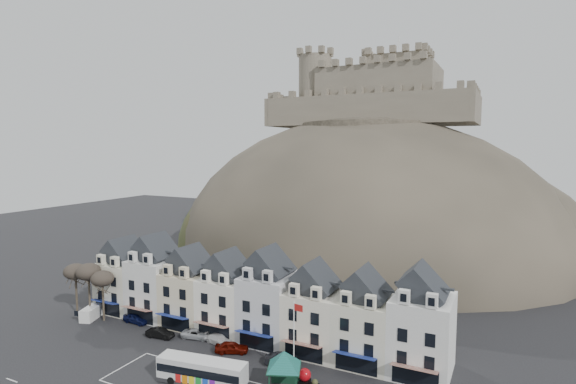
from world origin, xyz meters
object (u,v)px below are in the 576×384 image
object	(u,v)px
bus	(202,370)
car_navy	(137,318)
car_black	(160,333)
car_maroon	(232,347)
car_white	(219,340)
white_van	(91,313)
flagpole	(295,334)
bus_shelter	(284,360)
car_silver	(197,334)
car_charcoal	(282,359)
red_buoy	(305,376)

from	to	relation	value
bus	car_navy	bearing A→B (deg)	145.09
car_black	car_maroon	distance (m)	11.62
car_maroon	car_white	bearing A→B (deg)	39.66
bus	white_van	distance (m)	28.60
flagpole	car_white	distance (m)	14.13
flagpole	bus_shelter	bearing A→B (deg)	-85.62
car_silver	car_charcoal	bearing A→B (deg)	-108.70
car_silver	bus	bearing A→B (deg)	-152.29
bus_shelter	white_van	world-z (taller)	bus_shelter
car_black	car_white	bearing A→B (deg)	-84.70
red_buoy	car_maroon	world-z (taller)	red_buoy
car_silver	car_maroon	size ratio (longest dim) A/B	1.03
car_charcoal	car_black	bearing A→B (deg)	69.54
car_white	car_maroon	size ratio (longest dim) A/B	1.03
bus_shelter	white_van	size ratio (longest dim) A/B	1.49
car_maroon	flagpole	bearing A→B (deg)	-125.73
car_navy	flagpole	bearing A→B (deg)	-95.79
bus_shelter	car_silver	world-z (taller)	bus_shelter
car_white	car_black	bearing A→B (deg)	116.38
bus	car_black	world-z (taller)	bus
bus_shelter	car_black	bearing A→B (deg)	147.07
car_silver	car_maroon	bearing A→B (deg)	-115.85
car_navy	car_charcoal	bearing A→B (deg)	-92.22
car_navy	car_white	bearing A→B (deg)	-89.99
car_charcoal	car_maroon	bearing A→B (deg)	68.12
car_maroon	car_charcoal	bearing A→B (deg)	-114.29
white_van	bus	bearing A→B (deg)	-35.88
car_maroon	red_buoy	bearing A→B (deg)	-128.29
car_maroon	car_charcoal	world-z (taller)	car_maroon
bus_shelter	white_van	bearing A→B (deg)	150.64
bus_shelter	red_buoy	distance (m)	3.75
red_buoy	car_white	world-z (taller)	red_buoy
white_van	car_maroon	world-z (taller)	white_van
bus_shelter	car_charcoal	world-z (taller)	bus_shelter
bus_shelter	flagpole	size ratio (longest dim) A/B	0.73
bus	bus_shelter	size ratio (longest dim) A/B	1.60
car_white	car_charcoal	xyz separation A→B (m)	(10.23, -1.34, 0.03)
car_charcoal	car_white	bearing A→B (deg)	60.07
car_black	bus_shelter	bearing A→B (deg)	-109.34
white_van	car_navy	world-z (taller)	white_van
white_van	car_navy	size ratio (longest dim) A/B	1.00
bus	car_black	distance (m)	14.94
white_van	car_white	distance (m)	23.17
bus	car_charcoal	xyz separation A→B (m)	(5.93, 8.09, -0.95)
car_black	car_white	world-z (taller)	car_black
bus	car_navy	size ratio (longest dim) A/B	2.39
flagpole	car_charcoal	world-z (taller)	flagpole
bus_shelter	red_buoy	xyz separation A→B (m)	(1.44, 2.28, -2.60)
bus_shelter	car_white	world-z (taller)	bus_shelter
car_white	red_buoy	bearing A→B (deg)	-92.67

